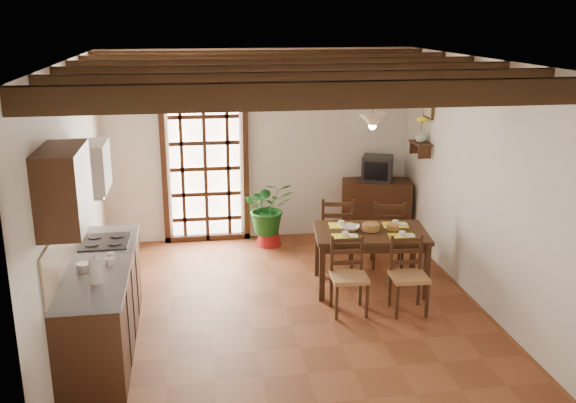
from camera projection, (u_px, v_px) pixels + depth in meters
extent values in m
plane|color=brown|center=(285.00, 306.00, 7.44)|extent=(5.00, 5.00, 0.00)
cube|color=silver|center=(259.00, 146.00, 9.41)|extent=(4.50, 0.02, 2.80)
cube|color=silver|center=(336.00, 280.00, 4.67)|extent=(4.50, 0.02, 2.80)
cube|color=silver|center=(72.00, 199.00, 6.71)|extent=(0.02, 5.00, 2.80)
cube|color=silver|center=(478.00, 182.00, 7.38)|extent=(0.02, 5.00, 2.80)
cube|color=white|center=(284.00, 60.00, 6.65)|extent=(4.50, 5.00, 0.02)
cube|color=black|center=(327.00, 95.00, 4.69)|extent=(4.50, 0.14, 0.20)
cube|color=black|center=(306.00, 83.00, 5.49)|extent=(4.50, 0.14, 0.20)
cube|color=black|center=(291.00, 75.00, 6.28)|extent=(4.50, 0.14, 0.20)
cube|color=black|center=(279.00, 68.00, 7.08)|extent=(4.50, 0.14, 0.20)
cube|color=black|center=(269.00, 62.00, 7.88)|extent=(4.50, 0.14, 0.20)
cube|color=black|center=(261.00, 58.00, 8.67)|extent=(4.50, 0.14, 0.20)
cube|color=white|center=(205.00, 168.00, 9.37)|extent=(1.01, 0.02, 2.11)
cube|color=#331C10|center=(202.00, 90.00, 9.00)|extent=(1.26, 0.10, 0.08)
cube|color=#331C10|center=(164.00, 170.00, 9.24)|extent=(0.08, 0.10, 2.28)
cube|color=#331C10|center=(246.00, 167.00, 9.41)|extent=(0.08, 0.10, 2.28)
cube|color=#331C10|center=(205.00, 169.00, 9.30)|extent=(1.01, 0.03, 2.02)
cube|color=#331C10|center=(102.00, 305.00, 6.46)|extent=(0.60, 2.20, 0.88)
cube|color=slate|center=(99.00, 263.00, 6.33)|extent=(0.64, 2.25, 0.04)
cube|color=tan|center=(66.00, 242.00, 6.22)|extent=(0.02, 2.20, 0.50)
cube|color=#331C10|center=(63.00, 189.00, 5.38)|extent=(0.35, 0.80, 0.70)
cube|color=white|center=(89.00, 167.00, 6.59)|extent=(0.38, 0.60, 0.50)
cube|color=silver|center=(91.00, 192.00, 6.67)|extent=(0.32, 0.55, 0.04)
cube|color=black|center=(105.00, 242.00, 6.84)|extent=(0.50, 0.55, 0.02)
cylinder|color=white|center=(96.00, 272.00, 5.78)|extent=(0.11, 0.11, 0.24)
cylinder|color=silver|center=(84.00, 268.00, 6.06)|extent=(0.14, 0.14, 0.10)
cube|color=#351F11|center=(371.00, 233.00, 7.78)|extent=(1.45, 1.03, 0.05)
cube|color=#351F11|center=(371.00, 238.00, 7.80)|extent=(1.30, 0.93, 0.10)
cube|color=#351F11|center=(413.00, 250.00, 8.26)|extent=(0.08, 0.08, 0.68)
cube|color=#351F11|center=(318.00, 251.00, 8.23)|extent=(0.08, 0.08, 0.68)
cube|color=#351F11|center=(427.00, 272.00, 7.54)|extent=(0.08, 0.08, 0.68)
cube|color=#351F11|center=(322.00, 273.00, 7.51)|extent=(0.08, 0.08, 0.68)
cube|color=#A67546|center=(349.00, 277.00, 7.18)|extent=(0.41, 0.39, 0.05)
cube|color=#331C10|center=(347.00, 254.00, 7.27)|extent=(0.40, 0.05, 0.44)
cube|color=#331C10|center=(349.00, 295.00, 7.24)|extent=(0.39, 0.37, 0.43)
cube|color=#A67546|center=(409.00, 277.00, 7.19)|extent=(0.42, 0.40, 0.05)
cube|color=#331C10|center=(406.00, 254.00, 7.28)|extent=(0.40, 0.06, 0.44)
cube|color=#331C10|center=(408.00, 294.00, 7.25)|extent=(0.40, 0.38, 0.43)
cube|color=#A67546|center=(337.00, 232.00, 8.51)|extent=(0.53, 0.51, 0.05)
cube|color=#331C10|center=(338.00, 218.00, 8.26)|extent=(0.45, 0.13, 0.50)
cube|color=#331C10|center=(337.00, 249.00, 8.58)|extent=(0.50, 0.49, 0.48)
cube|color=#A67546|center=(387.00, 233.00, 8.53)|extent=(0.51, 0.49, 0.05)
cube|color=#331C10|center=(390.00, 220.00, 8.30)|extent=(0.43, 0.13, 0.47)
cube|color=#331C10|center=(387.00, 249.00, 8.60)|extent=(0.49, 0.47, 0.46)
cube|color=#FFFD28|center=(348.00, 240.00, 7.53)|extent=(0.31, 0.23, 0.01)
cube|color=#FFFD28|center=(403.00, 237.00, 7.63)|extent=(0.31, 0.23, 0.01)
cube|color=#FFFD28|center=(340.00, 229.00, 7.93)|extent=(0.31, 0.23, 0.01)
cube|color=#FFFD28|center=(392.00, 226.00, 8.03)|extent=(0.31, 0.23, 0.01)
cylinder|color=olive|center=(371.00, 229.00, 7.77)|extent=(0.21, 0.21, 0.09)
imported|color=white|center=(351.00, 228.00, 7.81)|extent=(0.28, 0.28, 0.05)
cube|color=#331C10|center=(376.00, 209.00, 9.68)|extent=(1.11, 0.69, 0.87)
cube|color=black|center=(377.00, 168.00, 9.50)|extent=(0.54, 0.52, 0.37)
cube|color=black|center=(381.00, 171.00, 9.32)|extent=(0.33, 0.15, 0.28)
cube|color=white|center=(359.00, 120.00, 9.52)|extent=(0.25, 0.03, 0.32)
cone|color=maroon|center=(269.00, 238.00, 9.39)|extent=(0.37, 0.37, 0.23)
imported|color=#144C19|center=(269.00, 208.00, 9.27)|extent=(1.87, 1.61, 2.07)
cube|color=#331C10|center=(421.00, 143.00, 8.84)|extent=(0.20, 0.42, 0.03)
cube|color=#331C10|center=(425.00, 152.00, 8.70)|extent=(0.18, 0.03, 0.18)
cube|color=#331C10|center=(416.00, 147.00, 9.02)|extent=(0.18, 0.03, 0.18)
imported|color=#B2BFB2|center=(421.00, 136.00, 8.81)|extent=(0.15, 0.15, 0.15)
sphere|color=#FFFD28|center=(422.00, 121.00, 8.75)|extent=(0.14, 0.14, 0.14)
cylinder|color=#144C19|center=(421.00, 132.00, 8.79)|extent=(0.01, 0.01, 0.28)
cube|color=brown|center=(429.00, 107.00, 8.71)|extent=(0.03, 0.32, 0.32)
cube|color=#C3B292|center=(428.00, 107.00, 8.70)|extent=(0.01, 0.26, 0.26)
cylinder|color=black|center=(374.00, 87.00, 7.38)|extent=(0.01, 0.01, 0.70)
cone|color=beige|center=(373.00, 119.00, 7.49)|extent=(0.36, 0.36, 0.14)
sphere|color=#FFD88C|center=(372.00, 126.00, 7.51)|extent=(0.09, 0.09, 0.09)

